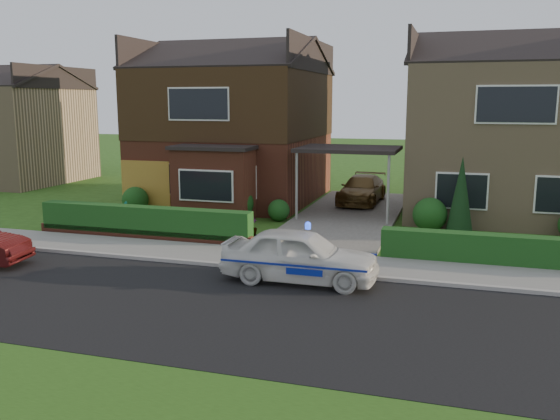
% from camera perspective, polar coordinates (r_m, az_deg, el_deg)
% --- Properties ---
extents(ground, '(120.00, 120.00, 0.00)m').
position_cam_1_polar(ground, '(13.10, -2.41, -9.77)').
color(ground, '#254913').
rests_on(ground, ground).
extents(road, '(60.00, 6.00, 0.02)m').
position_cam_1_polar(road, '(13.10, -2.41, -9.77)').
color(road, black).
rests_on(road, ground).
extents(kerb, '(60.00, 0.16, 0.12)m').
position_cam_1_polar(kerb, '(15.84, 1.25, -5.91)').
color(kerb, '#9E9993').
rests_on(kerb, ground).
extents(sidewalk, '(60.00, 2.00, 0.10)m').
position_cam_1_polar(sidewalk, '(16.82, 2.22, -4.97)').
color(sidewalk, slate).
rests_on(sidewalk, ground).
extents(driveway, '(3.80, 12.00, 0.12)m').
position_cam_1_polar(driveway, '(23.38, 6.52, -0.60)').
color(driveway, '#666059').
rests_on(driveway, ground).
extents(house_left, '(7.50, 9.53, 7.25)m').
position_cam_1_polar(house_left, '(27.34, -4.32, 8.95)').
color(house_left, brown).
rests_on(house_left, ground).
extents(house_right, '(7.50, 8.06, 7.25)m').
position_cam_1_polar(house_right, '(25.65, 20.93, 7.87)').
color(house_right, tan).
rests_on(house_right, ground).
extents(carport_link, '(3.80, 3.00, 2.77)m').
position_cam_1_polar(carport_link, '(22.98, 6.63, 5.74)').
color(carport_link, black).
rests_on(carport_link, ground).
extents(garage_door, '(2.20, 0.10, 2.10)m').
position_cam_1_polar(garage_door, '(25.07, -12.77, 2.25)').
color(garage_door, olive).
rests_on(garage_door, ground).
extents(dwarf_wall, '(7.70, 0.25, 0.36)m').
position_cam_1_polar(dwarf_wall, '(20.05, -13.13, -2.33)').
color(dwarf_wall, brown).
rests_on(dwarf_wall, ground).
extents(hedge_left, '(7.50, 0.55, 0.90)m').
position_cam_1_polar(hedge_left, '(20.21, -12.90, -2.74)').
color(hedge_left, '#123B16').
rests_on(hedge_left, ground).
extents(hedge_right, '(7.50, 0.55, 0.80)m').
position_cam_1_polar(hedge_right, '(17.62, 21.97, -5.20)').
color(hedge_right, '#123B16').
rests_on(hedge_right, ground).
extents(shrub_left_far, '(1.08, 1.08, 1.08)m').
position_cam_1_polar(shrub_left_far, '(24.88, -13.75, 0.95)').
color(shrub_left_far, '#123B16').
rests_on(shrub_left_far, ground).
extents(shrub_left_mid, '(1.32, 1.32, 1.32)m').
position_cam_1_polar(shrub_left_mid, '(22.73, -4.20, 0.65)').
color(shrub_left_mid, '#123B16').
rests_on(shrub_left_mid, ground).
extents(shrub_left_near, '(0.84, 0.84, 0.84)m').
position_cam_1_polar(shrub_left_near, '(22.54, -0.12, -0.02)').
color(shrub_left_near, '#123B16').
rests_on(shrub_left_near, ground).
extents(shrub_right_near, '(1.20, 1.20, 1.20)m').
position_cam_1_polar(shrub_right_near, '(21.37, 14.23, -0.44)').
color(shrub_right_near, '#123B16').
rests_on(shrub_right_near, ground).
extents(conifer_a, '(0.90, 0.90, 2.60)m').
position_cam_1_polar(conifer_a, '(21.04, 17.01, 1.19)').
color(conifer_a, black).
rests_on(conifer_a, ground).
extents(neighbour_left, '(6.50, 7.00, 5.20)m').
position_cam_1_polar(neighbour_left, '(36.67, -24.36, 6.55)').
color(neighbour_left, tan).
rests_on(neighbour_left, ground).
extents(police_car, '(3.65, 3.97, 1.52)m').
position_cam_1_polar(police_car, '(14.98, 1.93, -4.43)').
color(police_car, silver).
rests_on(police_car, ground).
extents(driveway_car, '(1.82, 4.12, 1.18)m').
position_cam_1_polar(driveway_car, '(26.14, 7.89, 1.98)').
color(driveway_car, brown).
rests_on(driveway_car, driveway).
extents(potted_plant_a, '(0.49, 0.40, 0.80)m').
position_cam_1_polar(potted_plant_a, '(22.89, -14.66, -0.25)').
color(potted_plant_a, gray).
rests_on(potted_plant_a, ground).
extents(potted_plant_b, '(0.57, 0.55, 0.81)m').
position_cam_1_polar(potted_plant_b, '(19.50, -5.60, -1.78)').
color(potted_plant_b, gray).
rests_on(potted_plant_b, ground).
extents(potted_plant_c, '(0.50, 0.50, 0.69)m').
position_cam_1_polar(potted_plant_c, '(19.95, -2.77, -1.64)').
color(potted_plant_c, gray).
rests_on(potted_plant_c, ground).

